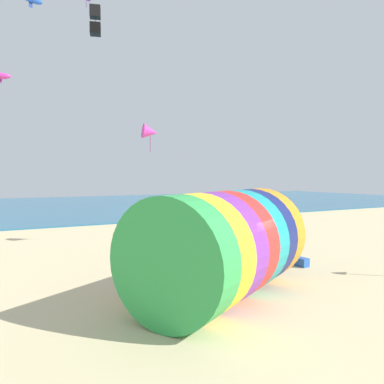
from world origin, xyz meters
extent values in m
plane|color=#CCBA8C|center=(0.00, 0.00, 0.00)|extent=(120.00, 120.00, 0.00)
cube|color=#236084|center=(0.00, 39.39, 0.05)|extent=(120.00, 40.00, 0.10)
cylinder|color=green|center=(-2.28, -0.94, 1.66)|extent=(2.42, 3.33, 3.32)
cylinder|color=yellow|center=(-1.50, -0.50, 1.66)|extent=(2.42, 3.33, 3.32)
cylinder|color=purple|center=(-0.72, -0.06, 1.66)|extent=(2.42, 3.33, 3.32)
cylinder|color=red|center=(0.06, 0.39, 1.66)|extent=(2.42, 3.33, 3.32)
cylinder|color=teal|center=(0.84, 0.83, 1.66)|extent=(2.42, 3.33, 3.32)
cylinder|color=navy|center=(1.62, 1.27, 1.66)|extent=(2.42, 3.33, 3.32)
cylinder|color=orange|center=(2.40, 1.72, 1.66)|extent=(2.42, 3.33, 3.32)
cylinder|color=black|center=(2.81, 1.95, 1.66)|extent=(1.56, 2.68, 3.05)
cylinder|color=#726651|center=(4.38, 2.82, 0.40)|extent=(0.24, 0.24, 0.80)
cube|color=red|center=(4.38, 2.82, 1.10)|extent=(0.36, 0.22, 0.60)
sphere|color=beige|center=(4.38, 2.82, 1.53)|extent=(0.22, 0.22, 0.22)
ellipsoid|color=#D1339E|center=(-5.57, 14.88, 9.45)|extent=(1.20, 0.73, 0.46)
cube|color=#7D1E5E|center=(-5.57, 14.88, 9.21)|extent=(0.16, 0.06, 0.29)
cube|color=black|center=(-0.94, 11.73, 12.75)|extent=(0.72, 0.72, 0.62)
cube|color=black|center=(-0.94, 11.73, 11.82)|extent=(0.72, 0.72, 0.62)
cylinder|color=black|center=(-0.94, 11.73, 12.29)|extent=(0.02, 0.02, 1.65)
cube|color=navy|center=(-4.05, 13.29, 13.15)|extent=(0.19, 0.12, 0.37)
cylinder|color=#4C1E6B|center=(-1.00, 13.54, 13.98)|extent=(0.03, 0.03, 0.55)
cone|color=#D1339E|center=(1.51, 9.88, 6.16)|extent=(1.01, 0.93, 0.89)
cylinder|color=#7D1E5E|center=(1.51, 9.88, 5.51)|extent=(0.03, 0.03, 0.87)
cylinder|color=#726651|center=(9.04, 10.33, 0.38)|extent=(0.24, 0.24, 0.76)
cube|color=#2D4CA5|center=(9.04, 10.33, 1.05)|extent=(0.39, 0.42, 0.57)
sphere|color=#9E7051|center=(9.04, 10.33, 1.46)|extent=(0.21, 0.21, 0.21)
cube|color=#2659B2|center=(5.21, 2.26, 0.18)|extent=(0.41, 0.55, 0.36)
camera|label=1|loc=(-6.16, -9.16, 3.77)|focal=35.00mm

